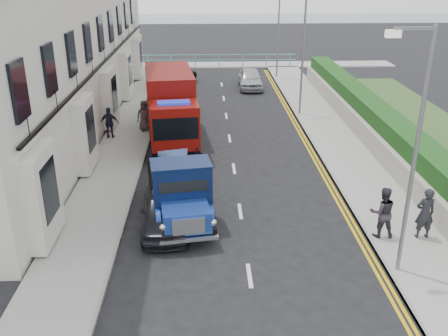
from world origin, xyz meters
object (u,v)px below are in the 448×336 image
lamp_near (412,143)px  bedford_lorry (181,196)px  parked_car_front (165,209)px  pedestrian_east_near (425,213)px  red_lorry (171,105)px  lamp_mid (301,46)px  lamp_far (277,25)px

lamp_near → bedford_lorry: lamp_near is taller
parked_car_front → pedestrian_east_near: size_ratio=2.27×
red_lorry → parked_car_front: red_lorry is taller
lamp_near → lamp_mid: bearing=90.0°
lamp_mid → lamp_far: (0.00, 10.00, 0.00)m
bedford_lorry → parked_car_front: (-0.55, -0.14, -0.40)m
lamp_far → bedford_lorry: 23.87m
lamp_mid → red_lorry: bearing=-149.8°
lamp_mid → bedford_lorry: bearing=-115.9°
parked_car_front → lamp_near: bearing=-26.8°
lamp_near → pedestrian_east_near: 3.82m
lamp_near → parked_car_front: lamp_near is taller
lamp_far → pedestrian_east_near: 24.47m
lamp_near → red_lorry: lamp_near is taller
pedestrian_east_near → bedford_lorry: bearing=-12.6°
red_lorry → lamp_mid: bearing=23.2°
lamp_far → pedestrian_east_near: size_ratio=4.07×
lamp_far → red_lorry: size_ratio=1.05×
lamp_mid → parked_car_front: size_ratio=1.79×
red_lorry → pedestrian_east_near: red_lorry is taller
bedford_lorry → lamp_mid: bearing=55.2°
bedford_lorry → parked_car_front: size_ratio=1.30×
lamp_near → parked_car_front: 8.13m
bedford_lorry → red_lorry: bearing=86.7°
lamp_near → lamp_far: size_ratio=1.00×
lamp_mid → pedestrian_east_near: (1.54, -14.23, -3.02)m
lamp_mid → lamp_near: bearing=-90.0°
lamp_near → parked_car_front: (-6.78, 3.00, -3.33)m
lamp_mid → pedestrian_east_near: lamp_mid is taller
bedford_lorry → lamp_far: bearing=65.8°
lamp_near → pedestrian_east_near: lamp_near is taller
lamp_near → parked_car_front: bearing=156.1°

